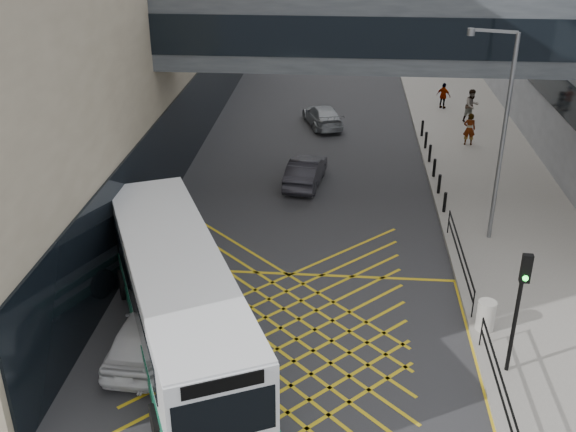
% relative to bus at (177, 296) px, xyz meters
% --- Properties ---
extents(ground, '(120.00, 120.00, 0.00)m').
position_rel_bus_xyz_m(ground, '(3.02, -0.07, -1.73)').
color(ground, '#333335').
extents(skybridge, '(20.00, 4.10, 3.00)m').
position_rel_bus_xyz_m(skybridge, '(6.02, 11.93, 5.77)').
color(skybridge, '#3E4349').
rests_on(skybridge, ground).
extents(pavement, '(6.00, 54.00, 0.16)m').
position_rel_bus_xyz_m(pavement, '(12.02, 14.93, -1.65)').
color(pavement, gray).
rests_on(pavement, ground).
extents(box_junction, '(12.00, 9.00, 0.01)m').
position_rel_bus_xyz_m(box_junction, '(3.02, -0.07, -1.73)').
color(box_junction, gold).
rests_on(box_junction, ground).
extents(bus, '(7.07, 11.58, 3.23)m').
position_rel_bus_xyz_m(bus, '(0.00, 0.00, 0.00)').
color(bus, white).
rests_on(bus, ground).
extents(car_white, '(2.20, 4.75, 1.47)m').
position_rel_bus_xyz_m(car_white, '(-0.81, -0.57, -0.99)').
color(car_white, silver).
rests_on(car_white, ground).
extents(car_dark, '(2.24, 4.46, 1.34)m').
position_rel_bus_xyz_m(car_dark, '(3.12, 12.81, -1.06)').
color(car_dark, black).
rests_on(car_dark, ground).
extents(car_silver, '(2.90, 4.52, 1.30)m').
position_rel_bus_xyz_m(car_silver, '(3.60, 21.77, -1.08)').
color(car_silver, '#989CA0').
rests_on(car_silver, ground).
extents(traffic_light, '(0.28, 0.46, 3.92)m').
position_rel_bus_xyz_m(traffic_light, '(9.74, -0.80, 0.98)').
color(traffic_light, black).
rests_on(traffic_light, pavement).
extents(street_lamp, '(1.82, 0.69, 8.09)m').
position_rel_bus_xyz_m(street_lamp, '(10.59, 7.75, 3.04)').
color(street_lamp, slate).
rests_on(street_lamp, pavement).
extents(litter_bin, '(0.58, 0.58, 1.00)m').
position_rel_bus_xyz_m(litter_bin, '(9.46, 1.31, -1.07)').
color(litter_bin, '#ADA89E').
rests_on(litter_bin, pavement).
extents(kerb_railings, '(0.05, 12.54, 1.00)m').
position_rel_bus_xyz_m(kerb_railings, '(9.17, 1.71, -0.85)').
color(kerb_railings, black).
rests_on(kerb_railings, pavement).
extents(bollards, '(0.14, 10.14, 0.90)m').
position_rel_bus_xyz_m(bollards, '(9.27, 14.93, -1.12)').
color(bollards, black).
rests_on(bollards, pavement).
extents(pedestrian_a, '(0.72, 0.53, 1.75)m').
position_rel_bus_xyz_m(pedestrian_a, '(11.62, 18.70, -0.69)').
color(pedestrian_a, gray).
rests_on(pedestrian_a, pavement).
extents(pedestrian_b, '(1.09, 0.92, 1.94)m').
position_rel_bus_xyz_m(pedestrian_b, '(12.40, 22.85, -0.60)').
color(pedestrian_b, gray).
rests_on(pedestrian_b, pavement).
extents(pedestrian_c, '(1.04, 0.92, 1.61)m').
position_rel_bus_xyz_m(pedestrian_c, '(11.08, 25.45, -0.76)').
color(pedestrian_c, gray).
rests_on(pedestrian_c, pavement).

